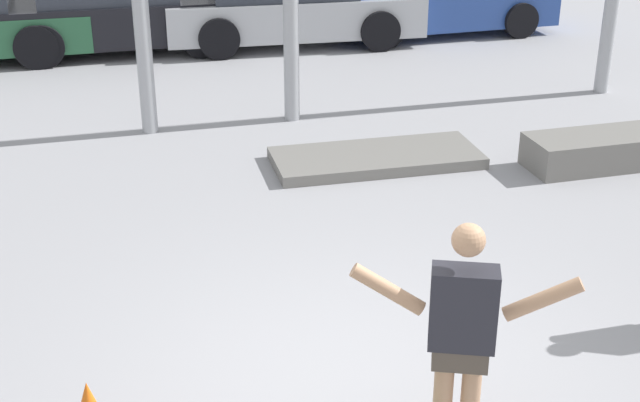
% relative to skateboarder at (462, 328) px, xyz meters
% --- Properties ---
extents(ground_plane, '(36.00, 36.00, 0.00)m').
position_rel_skateboarder_xyz_m(ground_plane, '(-0.41, 0.77, -0.87)').
color(ground_plane, '#9E9EA3').
extents(skateboarder, '(1.34, 0.63, 1.58)m').
position_rel_skateboarder_xyz_m(skateboarder, '(0.00, 0.00, 0.00)').
color(skateboarder, tan).
rests_on(skateboarder, ground_plane).
extents(grind_box, '(2.58, 0.67, 0.38)m').
position_rel_skateboarder_xyz_m(grind_box, '(3.98, 4.07, -0.68)').
color(grind_box, slate).
rests_on(grind_box, ground_plane).
extents(manual_pad, '(2.43, 1.06, 0.13)m').
position_rel_skateboarder_xyz_m(manual_pad, '(1.09, 4.82, -0.81)').
color(manual_pad, slate).
rests_on(manual_pad, ground_plane).
extents(parked_car_black, '(4.05, 2.02, 1.33)m').
position_rel_skateboarder_xyz_m(parked_car_black, '(-1.44, 10.94, -0.22)').
color(parked_car_black, black).
rests_on(parked_car_black, ground_plane).
extents(parked_car_silver, '(4.46, 2.16, 1.30)m').
position_rel_skateboarder_xyz_m(parked_car_silver, '(1.45, 10.63, -0.23)').
color(parked_car_silver, '#B7BABF').
rests_on(parked_car_silver, ground_plane).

